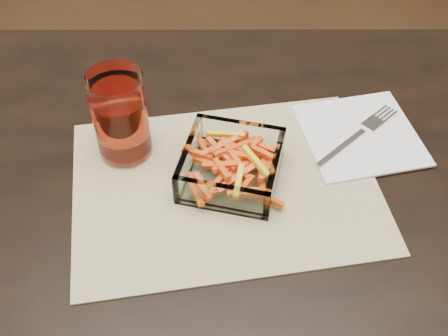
{
  "coord_description": "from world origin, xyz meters",
  "views": [
    {
      "loc": [
        -0.04,
        -0.5,
        1.39
      ],
      "look_at": [
        -0.04,
        0.05,
        0.78
      ],
      "focal_mm": 45.0,
      "sensor_mm": 36.0,
      "label": 1
    }
  ],
  "objects_px": {
    "dining_table": "(247,243)",
    "fork": "(359,134)",
    "tumbler": "(121,119)",
    "glass_bowl": "(231,167)"
  },
  "relations": [
    {
      "from": "dining_table",
      "to": "fork",
      "type": "distance_m",
      "value": 0.25
    },
    {
      "from": "tumbler",
      "to": "glass_bowl",
      "type": "bearing_deg",
      "value": -19.1
    },
    {
      "from": "dining_table",
      "to": "fork",
      "type": "relative_size",
      "value": 10.61
    },
    {
      "from": "glass_bowl",
      "to": "tumbler",
      "type": "distance_m",
      "value": 0.18
    },
    {
      "from": "glass_bowl",
      "to": "dining_table",
      "type": "bearing_deg",
      "value": -67.47
    },
    {
      "from": "tumbler",
      "to": "dining_table",
      "type": "bearing_deg",
      "value": -31.46
    },
    {
      "from": "glass_bowl",
      "to": "fork",
      "type": "bearing_deg",
      "value": 22.69
    },
    {
      "from": "tumbler",
      "to": "fork",
      "type": "relative_size",
      "value": 0.96
    },
    {
      "from": "fork",
      "to": "glass_bowl",
      "type": "bearing_deg",
      "value": -110.44
    },
    {
      "from": "dining_table",
      "to": "tumbler",
      "type": "height_order",
      "value": "tumbler"
    }
  ]
}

